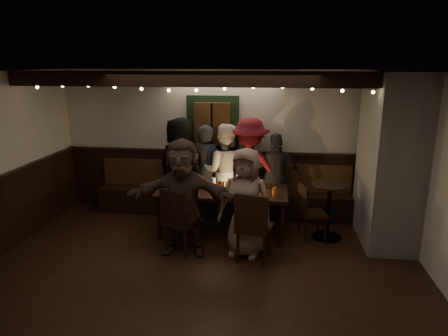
# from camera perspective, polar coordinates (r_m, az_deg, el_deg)

# --- Properties ---
(room) EXTENTS (6.02, 5.01, 2.62)m
(room) POSITION_cam_1_polar(r_m,az_deg,el_deg) (6.27, 8.47, -0.49)
(room) COLOR black
(room) RESTS_ON ground
(dining_table) EXTENTS (2.07, 0.89, 0.90)m
(dining_table) POSITION_cam_1_polar(r_m,az_deg,el_deg) (6.41, -0.25, -3.69)
(dining_table) COLOR black
(dining_table) RESTS_ON ground
(chair_near_left) EXTENTS (0.59, 0.59, 0.99)m
(chair_near_left) POSITION_cam_1_polar(r_m,az_deg,el_deg) (5.80, -6.57, -7.11)
(chair_near_left) COLOR black
(chair_near_left) RESTS_ON ground
(chair_near_right) EXTENTS (0.54, 0.54, 1.02)m
(chair_near_right) POSITION_cam_1_polar(r_m,az_deg,el_deg) (5.53, 4.15, -7.94)
(chair_near_right) COLOR black
(chair_near_right) RESTS_ON ground
(chair_end) EXTENTS (0.48, 0.48, 0.87)m
(chair_end) POSITION_cam_1_polar(r_m,az_deg,el_deg) (6.43, 11.91, -5.73)
(chair_end) COLOR black
(chair_end) RESTS_ON ground
(high_top) EXTENTS (0.56, 0.56, 0.90)m
(high_top) POSITION_cam_1_polar(r_m,az_deg,el_deg) (6.49, 14.77, -5.01)
(high_top) COLOR black
(high_top) RESTS_ON ground
(person_a) EXTENTS (1.01, 0.82, 1.80)m
(person_a) POSITION_cam_1_polar(r_m,az_deg,el_deg) (7.16, -6.25, 0.06)
(person_a) COLOR black
(person_a) RESTS_ON ground
(person_b) EXTENTS (0.70, 0.55, 1.67)m
(person_b) POSITION_cam_1_polar(r_m,az_deg,el_deg) (7.16, -2.56, -0.39)
(person_b) COLOR #24262F
(person_b) RESTS_ON ground
(person_c) EXTENTS (0.85, 0.67, 1.69)m
(person_c) POSITION_cam_1_polar(r_m,az_deg,el_deg) (7.09, 0.09, -0.44)
(person_c) COLOR white
(person_c) RESTS_ON ground
(person_d) EXTENTS (1.20, 0.73, 1.81)m
(person_d) POSITION_cam_1_polar(r_m,az_deg,el_deg) (7.00, 3.66, -0.17)
(person_d) COLOR #5C1119
(person_d) RESTS_ON ground
(person_e) EXTENTS (0.96, 0.51, 1.55)m
(person_e) POSITION_cam_1_polar(r_m,az_deg,el_deg) (7.01, 7.43, -1.34)
(person_e) COLOR #29282F
(person_e) RESTS_ON ground
(person_f) EXTENTS (1.59, 0.53, 1.70)m
(person_f) POSITION_cam_1_polar(r_m,az_deg,el_deg) (5.72, -5.93, -4.24)
(person_f) COLOR #412F28
(person_f) RESTS_ON ground
(person_g) EXTENTS (0.86, 0.65, 1.58)m
(person_g) POSITION_cam_1_polar(r_m,az_deg,el_deg) (5.68, 3.09, -4.97)
(person_g) COLOR #9A7567
(person_g) RESTS_ON ground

